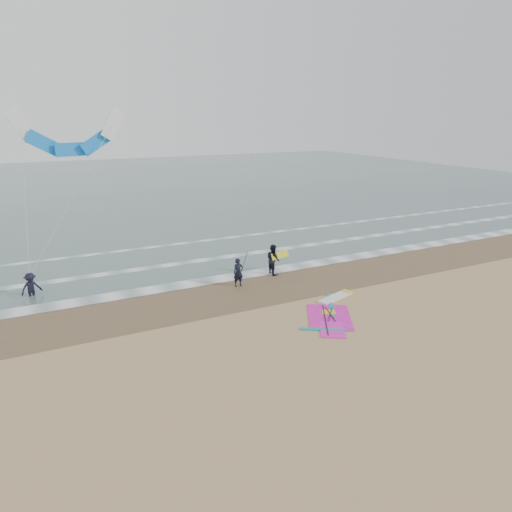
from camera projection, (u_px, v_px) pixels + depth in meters
name	position (u px, v px, depth m)	size (l,w,h in m)	color
ground	(336.00, 329.00, 20.24)	(120.00, 120.00, 0.00)	tan
sea_water	(125.00, 185.00, 61.35)	(120.00, 80.00, 0.02)	#47605E
wet_sand_band	(272.00, 285.00, 25.38)	(120.00, 5.00, 0.01)	brown
foam_waterline	(240.00, 263.00, 29.17)	(120.00, 9.15, 0.02)	white
windsurf_rig	(332.00, 311.00, 21.95)	(4.81, 4.55, 0.12)	white
person_standing	(238.00, 273.00, 25.03)	(0.58, 0.38, 1.60)	black
person_walking	(273.00, 259.00, 26.94)	(0.89, 0.69, 1.82)	black
person_wading	(30.00, 282.00, 23.58)	(1.06, 0.61, 1.65)	black
held_pole	(243.00, 265.00, 25.05)	(0.17, 0.86, 1.82)	black
carried_kiteboard	(280.00, 255.00, 26.95)	(1.30, 0.51, 0.39)	yellow
surf_kite	(70.00, 137.00, 26.34)	(6.51, 4.46, 8.51)	white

